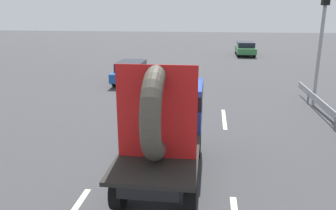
{
  "coord_description": "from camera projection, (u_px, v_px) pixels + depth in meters",
  "views": [
    {
      "loc": [
        1.59,
        -9.51,
        4.62
      ],
      "look_at": [
        0.4,
        0.05,
        1.85
      ],
      "focal_mm": 36.11,
      "sensor_mm": 36.0,
      "label": 1
    }
  ],
  "objects": [
    {
      "name": "ground_plane",
      "position": [
        155.0,
        162.0,
        10.54
      ],
      "size": [
        120.0,
        120.0,
        0.0
      ],
      "primitive_type": "plane",
      "color": "#38383A"
    },
    {
      "name": "traffic_light",
      "position": [
        322.0,
        29.0,
        15.57
      ],
      "size": [
        0.42,
        0.36,
        5.64
      ],
      "color": "gray",
      "rests_on": "ground_plane"
    },
    {
      "name": "oncoming_car",
      "position": [
        245.0,
        48.0,
        33.99
      ],
      "size": [
        1.8,
        4.2,
        1.37
      ],
      "color": "black",
      "rests_on": "ground_plane"
    },
    {
      "name": "lane_dash_right_far",
      "position": [
        224.0,
        119.0,
        14.62
      ],
      "size": [
        0.16,
        2.71,
        0.01
      ],
      "primitive_type": "cube",
      "rotation": [
        0.0,
        0.0,
        1.57
      ],
      "color": "beige",
      "rests_on": "ground_plane"
    },
    {
      "name": "distant_sedan",
      "position": [
        131.0,
        71.0,
        21.65
      ],
      "size": [
        1.79,
        4.17,
        1.36
      ],
      "color": "black",
      "rests_on": "ground_plane"
    },
    {
      "name": "lane_dash_left_far",
      "position": [
        139.0,
        115.0,
        15.1
      ],
      "size": [
        0.16,
        2.38,
        0.01
      ],
      "primitive_type": "cube",
      "rotation": [
        0.0,
        0.0,
        1.57
      ],
      "color": "beige",
      "rests_on": "ground_plane"
    },
    {
      "name": "flatbed_truck",
      "position": [
        166.0,
        116.0,
        9.66
      ],
      "size": [
        2.02,
        5.03,
        3.4
      ],
      "color": "black",
      "rests_on": "ground_plane"
    }
  ]
}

